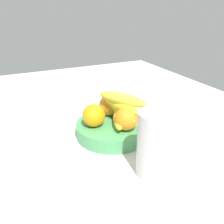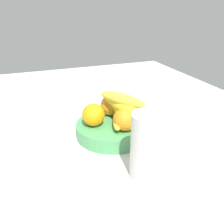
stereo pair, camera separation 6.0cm
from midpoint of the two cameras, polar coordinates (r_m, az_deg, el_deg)
The scene contains 8 objects.
ground_plane at distance 87.59cm, azimuth 0.39°, elevation -5.28°, with size 180.00×140.00×3.00cm, color beige.
fruit_bowl at distance 83.39cm, azimuth 2.07°, elevation -3.96°, with size 23.75×23.75×4.53cm, color #48985A.
orange_front_left at distance 79.48cm, azimuth -2.08°, elevation -0.69°, with size 7.28×7.28×7.28cm, color orange.
orange_front_right at distance 76.83cm, azimuth 5.28°, elevation -1.71°, with size 7.28×7.28×7.28cm, color orange.
orange_center at distance 86.87cm, azimuth 1.77°, elevation 1.56°, with size 7.28×7.28×7.28cm, color orange.
banana_bunch at distance 80.28cm, azimuth 4.14°, elevation 0.82°, with size 18.28×12.05×10.60cm.
thermos_tumbler at distance 63.15cm, azimuth 10.81°, elevation -7.76°, with size 8.48×8.48×17.29cm, color #BBBBBB.
jar_lid at distance 99.58cm, azimuth -6.58°, elevation -0.30°, with size 7.32×7.32×1.13cm, color silver.
Camera 2 is at (72.24, -24.82, 41.65)cm, focal length 40.12 mm.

